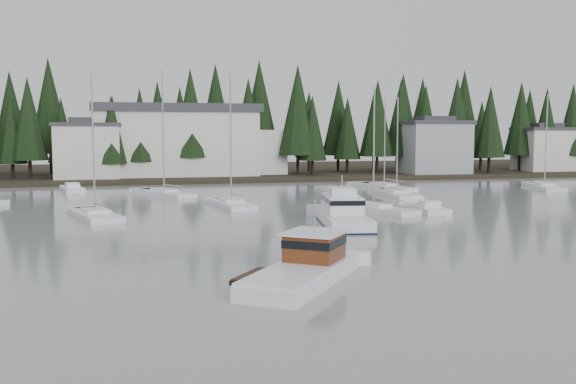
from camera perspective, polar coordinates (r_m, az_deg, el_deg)
The scene contains 18 objects.
ground at distance 22.61m, azimuth 18.33°, elevation -13.11°, with size 260.00×260.00×0.00m, color gray.
far_shore_land at distance 115.95m, azimuth -7.78°, elevation 1.75°, with size 240.00×54.00×1.00m, color black.
conifer_treeline at distance 105.03m, azimuth -7.18°, elevation 1.39°, with size 200.00×22.00×20.00m, color black, non-canonical shape.
house_west at distance 97.41m, azimuth -17.35°, elevation 3.63°, with size 9.54×7.42×8.75m.
house_east_a at distance 107.27m, azimuth 12.82°, elevation 4.00°, with size 10.60×8.48×9.25m.
house_east_b at distance 120.29m, azimuth 21.85°, elevation 3.64°, with size 9.54×7.42×8.25m.
harbor_inn at distance 100.87m, azimuth -8.66°, elevation 4.50°, with size 29.50×11.50×10.90m.
lobster_boat_brown at distance 30.57m, azimuth 1.34°, elevation -7.08°, with size 7.48×8.75×4.31m.
cabin_cruiser_center at distance 49.56m, azimuth 4.87°, elevation -2.14°, with size 4.70×10.54×4.37m.
sailboat_0 at distance 73.70m, azimuth -10.95°, elevation -0.23°, with size 6.70×10.08×14.74m.
sailboat_3 at distance 58.08m, azimuth 7.57°, elevation -1.66°, with size 5.83×9.70×11.69m.
sailboat_4 at distance 72.53m, azimuth 9.62°, elevation -0.32°, with size 3.69×10.62×11.50m.
sailboat_5 at distance 81.67m, azimuth 8.54°, elevation 0.32°, with size 4.85×11.09×12.29m.
sailboat_6 at distance 86.98m, azimuth 21.83°, elevation 0.30°, with size 5.99×10.90×12.37m.
sailboat_8 at distance 55.49m, azimuth -16.76°, elevation -2.16°, with size 5.06×9.07×12.39m.
sailboat_10 at distance 61.47m, azimuth -5.06°, elevation -1.24°, with size 3.80×8.57×13.23m.
runabout_1 at distance 58.34m, azimuth 12.48°, elevation -1.64°, with size 2.62×5.20×1.42m.
runabout_3 at distance 81.71m, azimuth -18.61°, elevation 0.15°, with size 3.60×7.05×1.42m.
Camera 1 is at (-11.48, -18.16, 7.03)m, focal length 40.00 mm.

